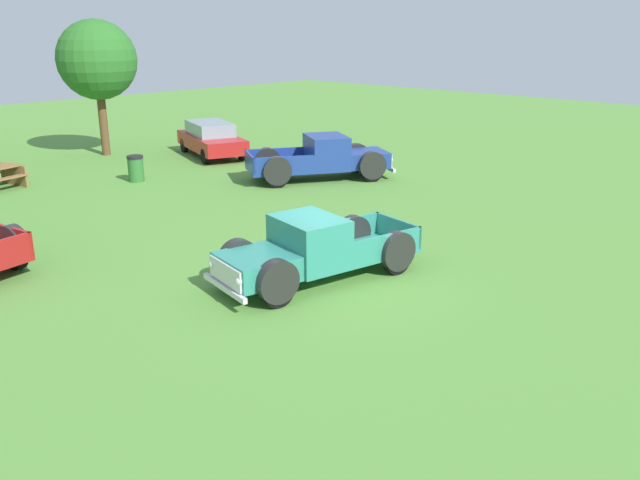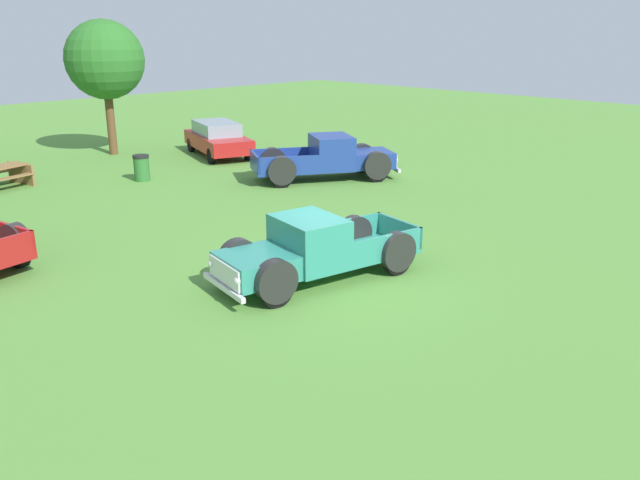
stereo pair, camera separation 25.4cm
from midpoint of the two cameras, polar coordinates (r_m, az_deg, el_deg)
ground_plane at (r=15.04m, az=0.85°, el=-2.95°), size 80.00×80.00×0.00m
pickup_truck_foreground at (r=14.37m, az=-0.63°, el=-1.01°), size 5.02×2.62×1.46m
pickup_truck_behind_left at (r=24.29m, az=1.46°, el=7.15°), size 5.48×4.28×1.61m
sedan_distant_a at (r=29.08m, az=-8.68°, el=8.79°), size 3.12×4.74×1.47m
picnic_table at (r=25.40m, az=-25.90°, el=5.17°), size 2.09×1.85×0.78m
trash_can at (r=24.88m, az=-15.03°, el=6.11°), size 0.59×0.59×0.95m
oak_tree_east at (r=30.15m, az=-18.05°, el=14.70°), size 3.33×3.33×5.72m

